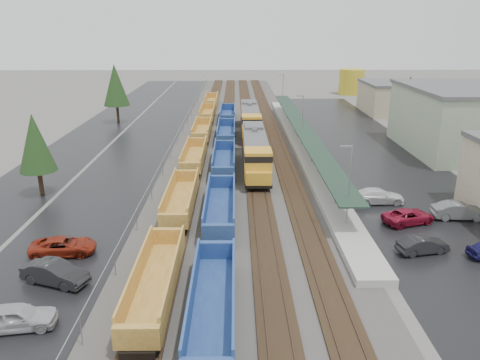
# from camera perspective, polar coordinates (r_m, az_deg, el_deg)

# --- Properties ---
(ballast_strip) EXTENTS (20.00, 160.00, 0.08)m
(ballast_strip) POSITION_cam_1_polar(r_m,az_deg,el_deg) (80.91, -0.19, 5.69)
(ballast_strip) COLOR #302D2B
(ballast_strip) RESTS_ON ground
(trackbed) EXTENTS (14.60, 160.00, 0.22)m
(trackbed) POSITION_cam_1_polar(r_m,az_deg,el_deg) (80.89, -0.19, 5.78)
(trackbed) COLOR black
(trackbed) RESTS_ON ground
(west_parking_lot) EXTENTS (10.00, 160.00, 0.02)m
(west_parking_lot) POSITION_cam_1_polar(r_m,az_deg,el_deg) (82.20, -10.75, 5.55)
(west_parking_lot) COLOR black
(west_parking_lot) RESTS_ON ground
(west_road) EXTENTS (9.00, 160.00, 0.02)m
(west_road) POSITION_cam_1_polar(r_m,az_deg,el_deg) (84.53, -17.47, 5.37)
(west_road) COLOR black
(west_road) RESTS_ON ground
(east_commuter_lot) EXTENTS (16.00, 100.00, 0.02)m
(east_commuter_lot) POSITION_cam_1_polar(r_m,az_deg,el_deg) (73.84, 14.82, 3.81)
(east_commuter_lot) COLOR black
(east_commuter_lot) RESTS_ON ground
(station_platform) EXTENTS (3.00, 80.00, 8.00)m
(station_platform) POSITION_cam_1_polar(r_m,az_deg,el_deg) (71.74, 7.50, 4.45)
(station_platform) COLOR #9E9B93
(station_platform) RESTS_ON ground
(chainlink_fence) EXTENTS (0.08, 160.04, 2.02)m
(chainlink_fence) POSITION_cam_1_polar(r_m,az_deg,el_deg) (79.56, -7.08, 6.49)
(chainlink_fence) COLOR gray
(chainlink_fence) RESTS_ON ground
(distant_hills) EXTENTS (301.00, 140.00, 25.20)m
(distant_hills) POSITION_cam_1_polar(r_m,az_deg,el_deg) (234.73, 10.86, 13.72)
(distant_hills) COLOR #53664F
(distant_hills) RESTS_ON ground
(tree_west_near) EXTENTS (3.96, 3.96, 9.00)m
(tree_west_near) POSITION_cam_1_polar(r_m,az_deg,el_deg) (54.76, -23.70, 4.16)
(tree_west_near) COLOR #332316
(tree_west_near) RESTS_ON ground
(tree_west_far) EXTENTS (4.84, 4.84, 11.00)m
(tree_west_far) POSITION_cam_1_polar(r_m,az_deg,el_deg) (92.34, -14.95, 11.13)
(tree_west_far) COLOR #332316
(tree_west_far) RESTS_ON ground
(tree_east) EXTENTS (4.40, 4.40, 10.00)m
(tree_east) POSITION_cam_1_polar(r_m,az_deg,el_deg) (82.84, 19.85, 9.44)
(tree_east) COLOR #332316
(tree_east) RESTS_ON ground
(locomotive_lead) EXTENTS (3.11, 20.47, 4.63)m
(locomotive_lead) POSITION_cam_1_polar(r_m,az_deg,el_deg) (60.00, 1.87, 3.54)
(locomotive_lead) COLOR black
(locomotive_lead) RESTS_ON ground
(locomotive_trail) EXTENTS (3.11, 20.47, 4.63)m
(locomotive_trail) POSITION_cam_1_polar(r_m,az_deg,el_deg) (80.46, 1.25, 7.38)
(locomotive_trail) COLOR black
(locomotive_trail) RESTS_ON ground
(well_string_yellow) EXTENTS (2.66, 109.18, 2.36)m
(well_string_yellow) POSITION_cam_1_polar(r_m,az_deg,el_deg) (62.42, -5.58, 2.83)
(well_string_yellow) COLOR #A1722C
(well_string_yellow) RESTS_ON ground
(well_string_blue) EXTENTS (2.76, 95.30, 2.45)m
(well_string_blue) POSITION_cam_1_polar(r_m,az_deg,el_deg) (52.49, -2.14, -0.08)
(well_string_blue) COLOR navy
(well_string_blue) RESTS_ON ground
(storage_tank) EXTENTS (6.60, 6.60, 6.60)m
(storage_tank) POSITION_cam_1_polar(r_m,az_deg,el_deg) (131.60, 13.42, 11.57)
(storage_tank) COLOR gold
(storage_tank) RESTS_ON ground
(parked_car_west_a) EXTENTS (2.63, 5.01, 1.63)m
(parked_car_west_a) POSITION_cam_1_polar(r_m,az_deg,el_deg) (32.84, -25.59, -14.84)
(parked_car_west_a) COLOR #AFAFB4
(parked_car_west_a) RESTS_ON ground
(parked_car_west_b) EXTENTS (3.33, 5.28, 1.64)m
(parked_car_west_b) POSITION_cam_1_polar(r_m,az_deg,el_deg) (36.85, -21.63, -10.51)
(parked_car_west_b) COLOR black
(parked_car_west_b) RESTS_ON ground
(parked_car_west_c) EXTENTS (3.12, 5.49, 1.45)m
(parked_car_west_c) POSITION_cam_1_polar(r_m,az_deg,el_deg) (40.97, -20.75, -7.57)
(parked_car_west_c) COLOR maroon
(parked_car_west_c) RESTS_ON ground
(parked_car_east_a) EXTENTS (2.36, 4.46, 1.40)m
(parked_car_east_a) POSITION_cam_1_polar(r_m,az_deg,el_deg) (41.40, 21.38, -7.41)
(parked_car_east_a) COLOR black
(parked_car_east_a) RESTS_ON ground
(parked_car_east_b) EXTENTS (3.77, 5.47, 1.39)m
(parked_car_east_b) POSITION_cam_1_polar(r_m,az_deg,el_deg) (46.87, 19.86, -4.20)
(parked_car_east_b) COLOR maroon
(parked_car_east_b) RESTS_ON ground
(parked_car_east_c) EXTENTS (2.22, 5.38, 1.56)m
(parked_car_east_c) POSITION_cam_1_polar(r_m,az_deg,el_deg) (51.08, 16.49, -1.89)
(parked_car_east_c) COLOR silver
(parked_car_east_c) RESTS_ON ground
(parked_car_east_e) EXTENTS (1.97, 5.08, 1.65)m
(parked_car_east_e) POSITION_cam_1_polar(r_m,az_deg,el_deg) (49.71, 25.12, -3.44)
(parked_car_east_e) COLOR #5C5F61
(parked_car_east_e) RESTS_ON ground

